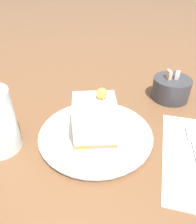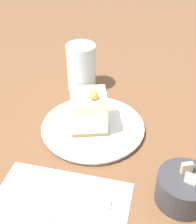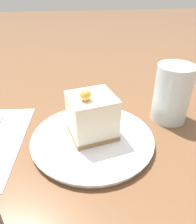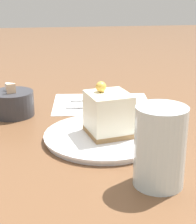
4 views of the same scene
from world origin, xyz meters
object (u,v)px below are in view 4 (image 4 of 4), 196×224
plate (104,136)px  drinking_glass (160,147)px  fork (96,106)px  sugar_bowl (13,103)px  knife (107,99)px  cake_slice (108,114)px

plate → drinking_glass: drinking_glass is taller
fork → sugar_bowl: sugar_bowl is taller
plate → knife: bearing=-10.6°
plate → knife: 0.25m
cake_slice → knife: 0.26m
sugar_bowl → drinking_glass: size_ratio=0.78×
knife → plate: bearing=171.1°
cake_slice → fork: bearing=-12.7°
plate → drinking_glass: (-0.18, -0.06, 0.06)m
cake_slice → sugar_bowl: size_ratio=1.06×
plate → fork: 0.20m
drinking_glass → fork: bearing=7.1°
sugar_bowl → fork: bearing=-81.5°
cake_slice → drinking_glass: drinking_glass is taller
fork → knife: size_ratio=1.12×
plate → drinking_glass: 0.20m
knife → drinking_glass: (-0.43, -0.01, 0.06)m
cake_slice → plate: bearing=74.2°
drinking_glass → sugar_bowl: bearing=34.9°
plate → cake_slice: (-0.00, -0.01, 0.05)m
knife → cake_slice: bearing=173.0°
fork → knife: same height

